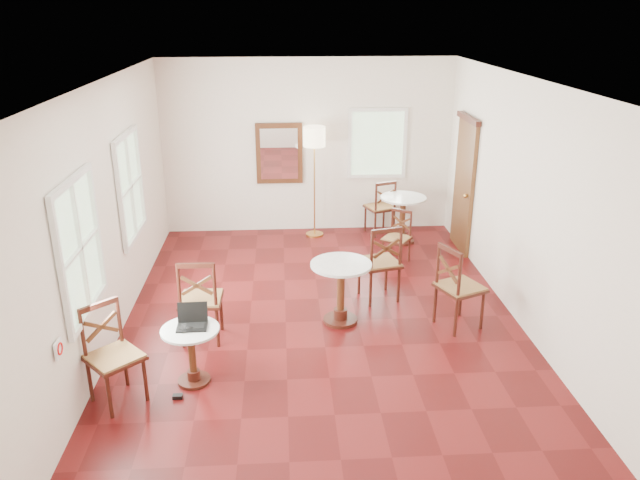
# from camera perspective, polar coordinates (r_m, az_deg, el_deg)

# --- Properties ---
(ground) EXTENTS (7.00, 7.00, 0.00)m
(ground) POSITION_cam_1_polar(r_m,az_deg,el_deg) (7.91, 0.14, -7.57)
(ground) COLOR #590F0F
(ground) RESTS_ON ground
(room_shell) EXTENTS (5.02, 7.02, 3.01)m
(room_shell) POSITION_cam_1_polar(r_m,az_deg,el_deg) (7.46, -0.45, 6.31)
(room_shell) COLOR white
(room_shell) RESTS_ON ground
(cafe_table_near) EXTENTS (0.61, 0.61, 0.64)m
(cafe_table_near) POSITION_cam_1_polar(r_m,az_deg,el_deg) (6.67, -11.87, -9.93)
(cafe_table_near) COLOR #401810
(cafe_table_near) RESTS_ON ground
(cafe_table_mid) EXTENTS (0.76, 0.76, 0.81)m
(cafe_table_mid) POSITION_cam_1_polar(r_m,az_deg,el_deg) (7.68, 1.95, -4.30)
(cafe_table_mid) COLOR #401810
(cafe_table_mid) RESTS_ON ground
(cafe_table_back) EXTENTS (0.76, 0.76, 0.80)m
(cafe_table_back) POSITION_cam_1_polar(r_m,az_deg,el_deg) (10.40, 7.69, 2.39)
(cafe_table_back) COLOR #401810
(cafe_table_back) RESTS_ON ground
(chair_near_a) EXTENTS (0.51, 0.51, 1.08)m
(chair_near_a) POSITION_cam_1_polar(r_m,az_deg,el_deg) (7.39, -11.07, -5.46)
(chair_near_a) COLOR #401810
(chair_near_a) RESTS_ON ground
(chair_near_b) EXTENTS (0.68, 0.68, 1.05)m
(chair_near_b) POSITION_cam_1_polar(r_m,az_deg,el_deg) (6.54, -18.74, -10.13)
(chair_near_b) COLOR #401810
(chair_near_b) RESTS_ON ground
(chair_mid_a) EXTENTS (0.61, 0.61, 1.09)m
(chair_mid_a) POSITION_cam_1_polar(r_m,az_deg,el_deg) (8.29, 5.63, -2.09)
(chair_mid_a) COLOR #401810
(chair_mid_a) RESTS_ON ground
(chair_mid_b) EXTENTS (0.66, 0.66, 1.09)m
(chair_mid_b) POSITION_cam_1_polar(r_m,az_deg,el_deg) (7.74, 12.77, -4.27)
(chair_mid_b) COLOR #401810
(chair_mid_b) RESTS_ON ground
(chair_back_a) EXTENTS (0.58, 0.58, 0.98)m
(chair_back_a) POSITION_cam_1_polar(r_m,az_deg,el_deg) (10.76, 5.68, 3.07)
(chair_back_a) COLOR #401810
(chair_back_a) RESTS_ON ground
(chair_back_b) EXTENTS (0.53, 0.53, 0.83)m
(chair_back_b) POSITION_cam_1_polar(r_m,az_deg,el_deg) (9.57, 7.20, 0.23)
(chair_back_b) COLOR #401810
(chair_back_b) RESTS_ON ground
(floor_lamp) EXTENTS (0.37, 0.37, 1.91)m
(floor_lamp) POSITION_cam_1_polar(r_m,az_deg,el_deg) (10.32, -0.54, 8.92)
(floor_lamp) COLOR #BF8C3F
(floor_lamp) RESTS_ON ground
(laptop) EXTENTS (0.32, 0.27, 0.22)m
(laptop) POSITION_cam_1_polar(r_m,az_deg,el_deg) (6.59, -11.81, -7.35)
(laptop) COLOR black
(laptop) RESTS_ON cafe_table_near
(mouse) EXTENTS (0.10, 0.08, 0.03)m
(mouse) POSITION_cam_1_polar(r_m,az_deg,el_deg) (6.53, -12.04, -8.03)
(mouse) COLOR black
(mouse) RESTS_ON cafe_table_near
(navy_mug) EXTENTS (0.11, 0.07, 0.09)m
(navy_mug) POSITION_cam_1_polar(r_m,az_deg,el_deg) (6.68, -12.16, -7.06)
(navy_mug) COLOR black
(navy_mug) RESTS_ON cafe_table_near
(water_glass) EXTENTS (0.06, 0.06, 0.09)m
(water_glass) POSITION_cam_1_polar(r_m,az_deg,el_deg) (6.47, -12.57, -8.07)
(water_glass) COLOR white
(water_glass) RESTS_ON cafe_table_near
(power_adapter) EXTENTS (0.10, 0.06, 0.04)m
(power_adapter) POSITION_cam_1_polar(r_m,az_deg,el_deg) (6.66, -13.12, -14.01)
(power_adapter) COLOR black
(power_adapter) RESTS_ON ground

